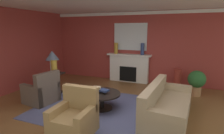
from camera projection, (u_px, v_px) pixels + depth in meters
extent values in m
plane|color=brown|center=(107.00, 115.00, 4.57)|extent=(9.63, 9.63, 0.00)
cube|color=#9E3833|center=(139.00, 47.00, 7.29)|extent=(8.01, 0.12, 2.84)
cube|color=#9E3833|center=(6.00, 52.00, 5.90)|extent=(0.12, 7.10, 2.84)
cube|color=white|center=(139.00, 13.00, 6.95)|extent=(8.01, 0.08, 0.12)
cube|color=#4C517A|center=(102.00, 108.00, 4.93)|extent=(3.55, 2.67, 0.01)
cube|color=white|center=(129.00, 69.00, 7.41)|extent=(1.60, 0.25, 1.09)
cube|color=black|center=(129.00, 73.00, 7.43)|extent=(0.70, 0.26, 0.60)
cube|color=white|center=(129.00, 55.00, 7.26)|extent=(1.80, 0.35, 0.06)
cube|color=silver|center=(130.00, 37.00, 7.25)|extent=(1.36, 0.04, 1.08)
cube|color=tan|center=(168.00, 111.00, 4.29)|extent=(1.08, 2.17, 0.45)
cube|color=tan|center=(154.00, 92.00, 4.36)|extent=(0.38, 2.11, 0.40)
cube|color=tan|center=(160.00, 126.00, 3.44)|extent=(0.91, 0.28, 0.62)
cube|color=tan|center=(174.00, 95.00, 5.11)|extent=(0.91, 0.28, 0.62)
cube|color=brown|center=(41.00, 95.00, 5.33)|extent=(0.92, 0.92, 0.44)
cube|color=brown|center=(47.00, 81.00, 5.08)|extent=(0.28, 0.82, 0.51)
cube|color=brown|center=(50.00, 89.00, 5.60)|extent=(0.81, 0.26, 0.60)
cube|color=brown|center=(31.00, 96.00, 5.04)|extent=(0.81, 0.26, 0.60)
cube|color=#9E7A4C|center=(73.00, 124.00, 3.67)|extent=(0.81, 0.81, 0.44)
cube|color=#9E7A4C|center=(81.00, 97.00, 3.87)|extent=(0.80, 0.17, 0.51)
cube|color=#9E7A4C|center=(60.00, 118.00, 3.77)|extent=(0.15, 0.80, 0.60)
cube|color=#9E7A4C|center=(88.00, 124.00, 3.54)|extent=(0.15, 0.80, 0.60)
cylinder|color=black|center=(102.00, 94.00, 4.85)|extent=(1.00, 1.00, 0.04)
cylinder|color=black|center=(102.00, 101.00, 4.89)|extent=(0.12, 0.12, 0.41)
cylinder|color=black|center=(102.00, 108.00, 4.93)|extent=(0.56, 0.56, 0.03)
cube|color=black|center=(53.00, 74.00, 6.01)|extent=(0.56, 0.56, 0.04)
cube|color=black|center=(54.00, 84.00, 6.08)|extent=(0.10, 0.10, 0.66)
cube|color=black|center=(55.00, 92.00, 6.14)|extent=(0.45, 0.45, 0.04)
cylinder|color=beige|center=(53.00, 67.00, 5.96)|extent=(0.18, 0.18, 0.45)
cone|color=#4C566B|center=(52.00, 55.00, 5.88)|extent=(0.44, 0.44, 0.30)
cylinder|color=navy|center=(142.00, 49.00, 6.99)|extent=(0.14, 0.14, 0.46)
cylinder|color=#9E3328|center=(177.00, 79.00, 6.48)|extent=(0.25, 0.25, 0.75)
cylinder|color=#B7892D|center=(54.00, 67.00, 5.79)|extent=(0.19, 0.19, 0.47)
cylinder|color=#B7892D|center=(116.00, 48.00, 7.39)|extent=(0.15, 0.15, 0.44)
cube|color=navy|center=(99.00, 90.00, 5.03)|extent=(0.25, 0.19, 0.05)
cube|color=navy|center=(104.00, 90.00, 4.82)|extent=(0.30, 0.25, 0.05)
cube|color=tan|center=(97.00, 88.00, 4.87)|extent=(0.24, 0.20, 0.06)
cylinder|color=#A8754C|center=(196.00, 91.00, 5.90)|extent=(0.32, 0.32, 0.30)
sphere|color=#28602D|center=(197.00, 79.00, 5.82)|extent=(0.56, 0.56, 0.56)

